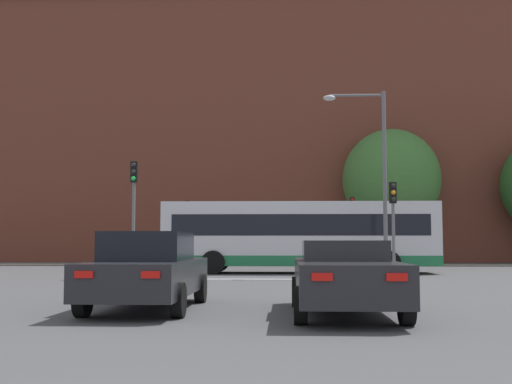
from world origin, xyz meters
TOP-DOWN VIEW (x-y plane):
  - stop_line_strip at (0.00, 19.96)m, footprint 7.37×0.30m
  - far_pavement at (0.00, 34.59)m, footprint 68.19×2.50m
  - brick_civic_building at (-0.76, 43.90)m, footprint 48.75×10.88m
  - car_saloon_left at (-1.86, 9.44)m, footprint 2.03×4.79m
  - car_roadster_right at (2.06, 8.58)m, footprint 2.00×4.83m
  - bus_crossing_lead at (1.70, 24.55)m, footprint 11.84×2.71m
  - traffic_light_far_right at (5.09, 33.97)m, footprint 0.26×0.31m
  - traffic_light_far_left at (-4.59, 33.71)m, footprint 0.26×0.31m
  - traffic_light_near_left at (-4.69, 20.38)m, footprint 0.26×0.31m
  - traffic_light_near_right at (5.11, 20.62)m, footprint 0.26×0.31m
  - street_lamp_junction at (4.57, 21.72)m, footprint 2.49×0.36m
  - pedestrian_waiting at (-8.91, 34.85)m, footprint 0.24×0.41m
  - pedestrian_walking_east at (3.33, 34.88)m, footprint 0.39×0.46m
  - tree_kerbside at (8.00, 37.48)m, footprint 6.22×6.22m

SIDE VIEW (x-z plane):
  - stop_line_strip at x=0.00m, z-range 0.00..0.01m
  - far_pavement at x=0.00m, z-range 0.00..0.01m
  - car_roadster_right at x=2.06m, z-range 0.02..1.41m
  - car_saloon_left at x=-1.86m, z-range 0.00..1.58m
  - pedestrian_walking_east at x=3.33m, z-range 0.13..1.72m
  - pedestrian_waiting at x=-8.91m, z-range 0.14..1.78m
  - bus_crossing_lead at x=1.70m, z-range 0.11..3.19m
  - traffic_light_near_right at x=5.11m, z-range 0.65..4.27m
  - traffic_light_far_left at x=-4.59m, z-range 0.67..4.44m
  - traffic_light_far_right at x=5.09m, z-range 0.70..4.67m
  - traffic_light_near_left at x=-4.69m, z-range 0.75..5.16m
  - street_lamp_junction at x=4.57m, z-range 0.85..8.21m
  - tree_kerbside at x=8.00m, z-range 1.02..9.60m
  - brick_civic_building at x=-0.76m, z-range -2.85..23.37m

